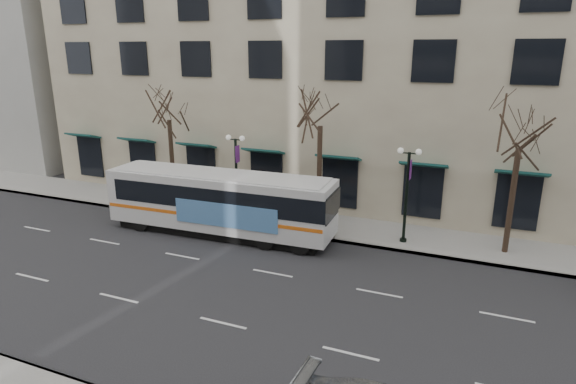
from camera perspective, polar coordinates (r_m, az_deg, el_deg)
The scene contains 10 objects.
ground at distance 20.86m, azimuth -4.49°, elevation -12.15°, with size 160.00×160.00×0.00m, color black.
sidewalk_far at distance 27.34m, azimuth 13.74°, elevation -5.24°, with size 80.00×4.00×0.15m, color gray.
building_hotel at distance 38.73m, azimuth 7.23°, elevation 19.40°, with size 40.00×20.00×24.00m, color tan.
building_far_upblock at distance 59.67m, azimuth -30.39°, elevation 18.27°, with size 28.00×20.00×28.00m, color #999993.
tree_far_left at distance 31.28m, azimuth -14.03°, elevation 10.01°, with size 3.60×3.60×8.34m.
tree_far_mid at distance 26.60m, azimuth 3.87°, elevation 9.84°, with size 3.60×3.60×8.55m.
tree_far_right at distance 25.34m, azimuth 25.95°, elevation 6.78°, with size 3.60×3.60×8.06m.
lamp_post_left at distance 28.77m, azimuth -6.13°, elevation 2.26°, with size 1.22×0.45×5.21m.
lamp_post_right at distance 25.67m, azimuth 13.91°, elevation 0.10°, with size 1.22×0.45×5.21m.
city_bus at distance 26.91m, azimuth -7.94°, elevation -1.09°, with size 13.04×3.33×3.51m.
Camera 1 is at (8.46, -16.23, 10.01)m, focal length 30.00 mm.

